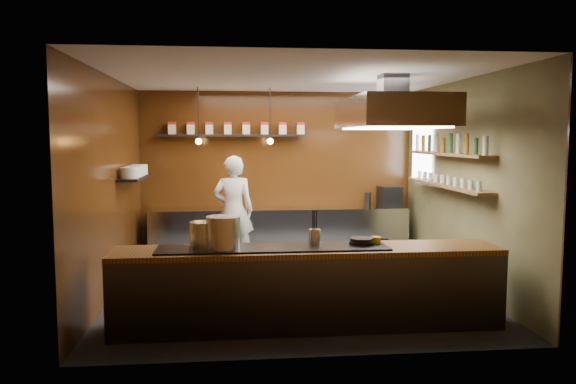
{
  "coord_description": "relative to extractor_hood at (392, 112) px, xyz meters",
  "views": [
    {
      "loc": [
        -0.86,
        -7.81,
        2.17
      ],
      "look_at": [
        -0.03,
        0.4,
        1.36
      ],
      "focal_mm": 35.0,
      "sensor_mm": 36.0,
      "label": 1
    }
  ],
  "objects": [
    {
      "name": "floor",
      "position": [
        -1.3,
        0.4,
        -2.51
      ],
      "size": [
        5.0,
        5.0,
        0.0
      ],
      "primitive_type": "plane",
      "color": "black",
      "rests_on": "ground"
    },
    {
      "name": "back_wall",
      "position": [
        -1.3,
        2.9,
        -1.01
      ],
      "size": [
        5.0,
        0.0,
        5.0
      ],
      "primitive_type": "plane",
      "rotation": [
        1.57,
        0.0,
        0.0
      ],
      "color": "#331A09",
      "rests_on": "ground"
    },
    {
      "name": "left_wall",
      "position": [
        -3.8,
        0.4,
        -1.01
      ],
      "size": [
        0.0,
        5.0,
        5.0
      ],
      "primitive_type": "plane",
      "rotation": [
        1.57,
        0.0,
        1.57
      ],
      "color": "#331A09",
      "rests_on": "ground"
    },
    {
      "name": "right_wall",
      "position": [
        1.2,
        0.4,
        -1.01
      ],
      "size": [
        0.0,
        5.0,
        5.0
      ],
      "primitive_type": "plane",
      "rotation": [
        1.57,
        0.0,
        -1.57
      ],
      "color": "#4E4C2C",
      "rests_on": "ground"
    },
    {
      "name": "ceiling",
      "position": [
        -1.3,
        0.4,
        0.49
      ],
      "size": [
        5.0,
        5.0,
        0.0
      ],
      "primitive_type": "plane",
      "rotation": [
        3.14,
        0.0,
        0.0
      ],
      "color": "silver",
      "rests_on": "back_wall"
    },
    {
      "name": "window_pane",
      "position": [
        1.15,
        2.1,
        -0.61
      ],
      "size": [
        0.0,
        1.0,
        1.0
      ],
      "primitive_type": "plane",
      "rotation": [
        1.57,
        0.0,
        -1.57
      ],
      "color": "white",
      "rests_on": "right_wall"
    },
    {
      "name": "prep_counter",
      "position": [
        -1.3,
        2.57,
        -2.06
      ],
      "size": [
        4.6,
        0.65,
        0.9
      ],
      "primitive_type": "cube",
      "color": "silver",
      "rests_on": "floor"
    },
    {
      "name": "pass_counter",
      "position": [
        -1.3,
        -1.2,
        -2.04
      ],
      "size": [
        4.4,
        0.72,
        0.94
      ],
      "color": "#38383D",
      "rests_on": "floor"
    },
    {
      "name": "tin_shelf",
      "position": [
        -2.2,
        2.76,
        -0.31
      ],
      "size": [
        2.6,
        0.26,
        0.04
      ],
      "primitive_type": "cube",
      "color": "black",
      "rests_on": "back_wall"
    },
    {
      "name": "plate_shelf",
      "position": [
        -3.64,
        1.4,
        -0.96
      ],
      "size": [
        0.3,
        1.4,
        0.04
      ],
      "primitive_type": "cube",
      "color": "black",
      "rests_on": "left_wall"
    },
    {
      "name": "bottle_shelf_upper",
      "position": [
        1.04,
        0.7,
        -0.59
      ],
      "size": [
        0.26,
        2.8,
        0.04
      ],
      "primitive_type": "cube",
      "color": "brown",
      "rests_on": "right_wall"
    },
    {
      "name": "bottle_shelf_lower",
      "position": [
        1.04,
        0.7,
        -1.06
      ],
      "size": [
        0.26,
        2.8,
        0.04
      ],
      "primitive_type": "cube",
      "color": "brown",
      "rests_on": "right_wall"
    },
    {
      "name": "extractor_hood",
      "position": [
        0.0,
        0.0,
        0.0
      ],
      "size": [
        1.2,
        2.0,
        0.72
      ],
      "color": "#38383D",
      "rests_on": "ceiling"
    },
    {
      "name": "pendant_left",
      "position": [
        -2.7,
        2.1,
        -0.35
      ],
      "size": [
        0.1,
        0.1,
        0.95
      ],
      "color": "black",
      "rests_on": "ceiling"
    },
    {
      "name": "pendant_right",
      "position": [
        -1.5,
        2.1,
        -0.35
      ],
      "size": [
        0.1,
        0.1,
        0.95
      ],
      "color": "black",
      "rests_on": "ceiling"
    },
    {
      "name": "storage_tins",
      "position": [
        -2.05,
        2.76,
        -0.17
      ],
      "size": [
        2.43,
        0.13,
        0.22
      ],
      "color": "beige",
      "rests_on": "tin_shelf"
    },
    {
      "name": "plate_stacks",
      "position": [
        -3.64,
        1.4,
        -0.86
      ],
      "size": [
        0.26,
        1.16,
        0.16
      ],
      "color": "white",
      "rests_on": "plate_shelf"
    },
    {
      "name": "bottles",
      "position": [
        1.04,
        0.7,
        -0.45
      ],
      "size": [
        0.06,
        2.66,
        0.24
      ],
      "color": "silver",
      "rests_on": "bottle_shelf_upper"
    },
    {
      "name": "wine_glasses",
      "position": [
        1.04,
        0.7,
        -0.97
      ],
      "size": [
        0.07,
        2.37,
        0.13
      ],
      "color": "silver",
      "rests_on": "bottle_shelf_lower"
    },
    {
      "name": "stockpot_large",
      "position": [
        -2.25,
        -1.26,
        -1.38
      ],
      "size": [
        0.4,
        0.4,
        0.36
      ],
      "primitive_type": "cylinder",
      "rotation": [
        0.0,
        0.0,
        0.07
      ],
      "color": "#B9BCC1",
      "rests_on": "pass_counter"
    },
    {
      "name": "stockpot_small",
      "position": [
        -2.48,
        -1.11,
        -1.42
      ],
      "size": [
        0.39,
        0.39,
        0.28
      ],
      "primitive_type": "cylinder",
      "rotation": [
        0.0,
        0.0,
        0.37
      ],
      "color": "silver",
      "rests_on": "pass_counter"
    },
    {
      "name": "utensil_crock",
      "position": [
        -1.22,
        -1.12,
        -1.48
      ],
      "size": [
        0.15,
        0.15,
        0.18
      ],
      "primitive_type": "cylinder",
      "rotation": [
        0.0,
        0.0,
        -0.11
      ],
      "color": "silver",
      "rests_on": "pass_counter"
    },
    {
      "name": "frying_pan",
      "position": [
        -0.67,
        -1.15,
        -1.53
      ],
      "size": [
        0.46,
        0.29,
        0.07
      ],
      "color": "black",
      "rests_on": "pass_counter"
    },
    {
      "name": "butter_jar",
      "position": [
        -0.49,
        -1.13,
        -1.54
      ],
      "size": [
        0.15,
        0.15,
        0.1
      ],
      "primitive_type": "cylinder",
      "rotation": [
        0.0,
        0.0,
        -0.41
      ],
      "color": "gold",
      "rests_on": "pass_counter"
    },
    {
      "name": "espresso_machine",
      "position": [
        0.73,
        2.59,
        -1.42
      ],
      "size": [
        0.41,
        0.39,
        0.37
      ],
      "primitive_type": "cube",
      "rotation": [
        0.0,
        0.0,
        0.12
      ],
      "color": "black",
      "rests_on": "prep_counter"
    },
    {
      "name": "chef",
      "position": [
        -2.13,
        2.04,
        -1.57
      ],
      "size": [
        0.69,
        0.46,
        1.86
      ],
      "primitive_type": "imported",
      "rotation": [
        0.0,
        0.0,
        3.13
      ],
      "color": "white",
      "rests_on": "floor"
    }
  ]
}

